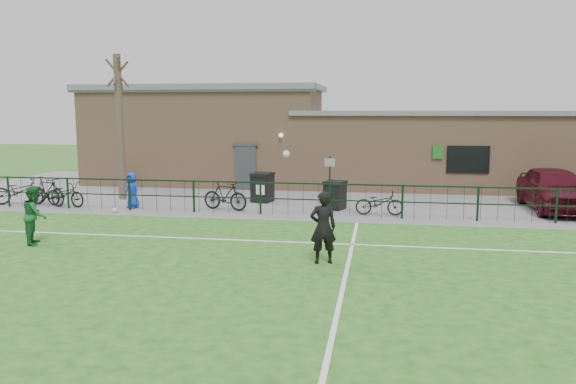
% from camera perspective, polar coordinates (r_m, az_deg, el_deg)
% --- Properties ---
extents(ground, '(90.00, 90.00, 0.00)m').
position_cam_1_polar(ground, '(12.35, -3.85, -9.32)').
color(ground, '#265A1A').
rests_on(ground, ground).
extents(paving_strip, '(34.00, 13.00, 0.02)m').
position_cam_1_polar(paving_strip, '(25.38, 3.14, -0.14)').
color(paving_strip, slate).
rests_on(paving_strip, ground).
extents(pitch_line_touch, '(28.00, 0.10, 0.01)m').
position_cam_1_polar(pitch_line_touch, '(19.80, 1.33, -2.55)').
color(pitch_line_touch, white).
rests_on(pitch_line_touch, ground).
extents(pitch_line_mid, '(28.00, 0.10, 0.01)m').
position_cam_1_polar(pitch_line_mid, '(16.13, -0.58, -5.07)').
color(pitch_line_mid, white).
rests_on(pitch_line_mid, ground).
extents(pitch_line_perp, '(0.10, 16.00, 0.01)m').
position_cam_1_polar(pitch_line_perp, '(12.07, 5.57, -9.75)').
color(pitch_line_perp, white).
rests_on(pitch_line_perp, ground).
extents(perimeter_fence, '(28.00, 0.10, 1.20)m').
position_cam_1_polar(perimeter_fence, '(19.89, 1.42, -0.76)').
color(perimeter_fence, black).
rests_on(perimeter_fence, ground).
extents(bare_tree, '(0.30, 0.30, 6.00)m').
position_cam_1_polar(bare_tree, '(24.44, -16.72, 6.24)').
color(bare_tree, '#47352B').
rests_on(bare_tree, ground).
extents(wheelie_bin_left, '(0.88, 0.96, 1.11)m').
position_cam_1_polar(wheelie_bin_left, '(22.90, -2.61, 0.37)').
color(wheelie_bin_left, black).
rests_on(wheelie_bin_left, paving_strip).
extents(wheelie_bin_right, '(0.87, 0.92, 0.99)m').
position_cam_1_polar(wheelie_bin_right, '(21.24, 4.79, -0.44)').
color(wheelie_bin_right, black).
rests_on(wheelie_bin_right, paving_strip).
extents(sign_post, '(0.06, 0.06, 2.00)m').
position_cam_1_polar(sign_post, '(21.40, 4.25, 1.00)').
color(sign_post, black).
rests_on(sign_post, paving_strip).
extents(car_maroon, '(1.95, 4.80, 1.63)m').
position_cam_1_polar(car_maroon, '(23.15, 25.43, 0.31)').
color(car_maroon, '#450C17').
rests_on(car_maroon, paving_strip).
extents(bicycle_a, '(2.15, 1.31, 1.07)m').
position_cam_1_polar(bicycle_a, '(24.70, -25.63, 0.09)').
color(bicycle_a, black).
rests_on(bicycle_a, paving_strip).
extents(bicycle_b, '(1.97, 1.11, 1.14)m').
position_cam_1_polar(bicycle_b, '(23.87, -23.29, 0.06)').
color(bicycle_b, black).
rests_on(bicycle_b, paving_strip).
extents(bicycle_c, '(1.95, 1.09, 0.97)m').
position_cam_1_polar(bicycle_c, '(23.45, -21.68, -0.19)').
color(bicycle_c, black).
rests_on(bicycle_c, paving_strip).
extents(bicycle_d, '(1.89, 0.94, 1.09)m').
position_cam_1_polar(bicycle_d, '(21.12, -6.42, -0.37)').
color(bicycle_d, black).
rests_on(bicycle_d, paving_strip).
extents(bicycle_e, '(1.72, 0.66, 0.89)m').
position_cam_1_polar(bicycle_e, '(20.26, 9.28, -1.08)').
color(bicycle_e, black).
rests_on(bicycle_e, paving_strip).
extents(spectator_child, '(0.78, 0.66, 1.36)m').
position_cam_1_polar(spectator_child, '(22.27, -15.55, 0.17)').
color(spectator_child, '#143EC1').
rests_on(spectator_child, paving_strip).
extents(goalkeeper_kick, '(2.00, 3.98, 2.51)m').
position_cam_1_polar(goalkeeper_kick, '(13.83, 3.49, -3.41)').
color(goalkeeper_kick, black).
rests_on(goalkeeper_kick, ground).
extents(outfield_player, '(0.89, 0.98, 1.64)m').
position_cam_1_polar(outfield_player, '(17.31, -24.32, -2.13)').
color(outfield_player, '#1A5B2A').
rests_on(outfield_player, ground).
extents(ball_ground, '(0.20, 0.20, 0.20)m').
position_cam_1_polar(ball_ground, '(21.53, -17.19, -1.79)').
color(ball_ground, white).
rests_on(ball_ground, ground).
extents(clubhouse, '(24.25, 5.40, 4.96)m').
position_cam_1_polar(clubhouse, '(28.22, 2.07, 5.24)').
color(clubhouse, tan).
rests_on(clubhouse, ground).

